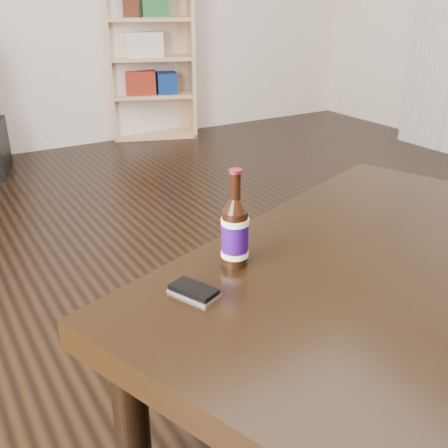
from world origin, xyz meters
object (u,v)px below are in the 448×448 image
bookshelf (149,54)px  coffee_table (383,280)px  beer_bottle (235,233)px  phone (194,291)px

bookshelf → coffee_table: size_ratio=0.82×
coffee_table → beer_bottle: size_ratio=6.49×
beer_bottle → phone: 0.18m
coffee_table → beer_bottle: 0.41m
bookshelf → phone: size_ratio=10.46×
coffee_table → phone: (-0.50, 0.09, 0.08)m
phone → coffee_table: bearing=-32.7°
beer_bottle → phone: bearing=-154.3°
bookshelf → beer_bottle: bearing=-90.6°
beer_bottle → bookshelf: bearing=69.6°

